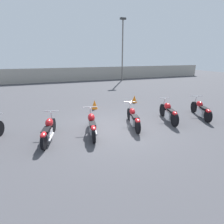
# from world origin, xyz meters

# --- Properties ---
(ground_plane) EXTENTS (60.00, 60.00, 0.00)m
(ground_plane) POSITION_xyz_m (0.00, 0.00, 0.00)
(ground_plane) COLOR #424247
(fence_back) EXTENTS (40.00, 0.04, 1.68)m
(fence_back) POSITION_xyz_m (0.00, 15.77, 0.84)
(fence_back) COLOR #9E998E
(fence_back) RESTS_ON ground_plane
(light_pole_left) EXTENTS (0.70, 0.35, 7.33)m
(light_pole_left) POSITION_xyz_m (6.66, 14.55, 4.34)
(light_pole_left) COLOR slate
(light_pole_left) RESTS_ON ground_plane
(motorcycle_slot_1) EXTENTS (0.77, 2.02, 0.93)m
(motorcycle_slot_1) POSITION_xyz_m (-2.69, -0.12, 0.40)
(motorcycle_slot_1) COLOR black
(motorcycle_slot_1) RESTS_ON ground_plane
(motorcycle_slot_2) EXTENTS (0.66, 2.08, 0.97)m
(motorcycle_slot_2) POSITION_xyz_m (-1.06, -0.21, 0.42)
(motorcycle_slot_2) COLOR black
(motorcycle_slot_2) RESTS_ON ground_plane
(motorcycle_slot_3) EXTENTS (0.76, 2.15, 0.96)m
(motorcycle_slot_3) POSITION_xyz_m (0.86, -0.04, 0.39)
(motorcycle_slot_3) COLOR black
(motorcycle_slot_3) RESTS_ON ground_plane
(motorcycle_slot_4) EXTENTS (0.75, 2.01, 1.02)m
(motorcycle_slot_4) POSITION_xyz_m (2.75, -0.02, 0.44)
(motorcycle_slot_4) COLOR black
(motorcycle_slot_4) RESTS_ON ground_plane
(motorcycle_slot_5) EXTENTS (1.04, 2.06, 0.97)m
(motorcycle_slot_5) POSITION_xyz_m (4.66, -0.13, 0.41)
(motorcycle_slot_5) COLOR black
(motorcycle_slot_5) RESTS_ON ground_plane
(traffic_cone_near) EXTENTS (0.36, 0.36, 0.48)m
(traffic_cone_near) POSITION_xyz_m (2.85, 3.72, 0.24)
(traffic_cone_near) COLOR orange
(traffic_cone_near) RESTS_ON ground_plane
(traffic_cone_far) EXTENTS (0.36, 0.36, 0.54)m
(traffic_cone_far) POSITION_xyz_m (-0.04, 3.22, 0.27)
(traffic_cone_far) COLOR orange
(traffic_cone_far) RESTS_ON ground_plane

